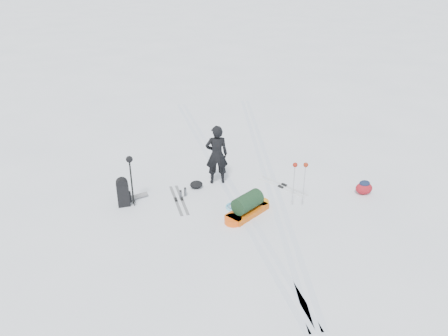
# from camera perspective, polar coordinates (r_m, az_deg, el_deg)

# --- Properties ---
(ground) EXTENTS (200.00, 200.00, 0.00)m
(ground) POSITION_cam_1_polar(r_m,az_deg,el_deg) (12.19, 1.68, -4.26)
(ground) COLOR white
(ground) RESTS_ON ground
(snow_hill_backdrop) EXTENTS (359.50, 192.00, 162.45)m
(snow_hill_backdrop) POSITION_cam_1_polar(r_m,az_deg,el_deg) (137.01, 19.80, -9.00)
(snow_hill_backdrop) COLOR white
(snow_hill_backdrop) RESTS_ON ground
(ski_tracks) EXTENTS (3.38, 17.97, 0.01)m
(ski_tracks) POSITION_cam_1_polar(r_m,az_deg,el_deg) (13.06, 3.47, -2.07)
(ski_tracks) COLOR silver
(ski_tracks) RESTS_ON ground
(skier) EXTENTS (0.69, 0.48, 1.81)m
(skier) POSITION_cam_1_polar(r_m,az_deg,el_deg) (12.74, -0.96, 1.73)
(skier) COLOR black
(skier) RESTS_ON ground
(pulk_sled) EXTENTS (1.54, 1.30, 0.60)m
(pulk_sled) POSITION_cam_1_polar(r_m,az_deg,el_deg) (11.47, 3.08, -5.06)
(pulk_sled) COLOR #C8530B
(pulk_sled) RESTS_ON ground
(expedition_rucksack) EXTENTS (0.83, 0.59, 0.82)m
(expedition_rucksack) POSITION_cam_1_polar(r_m,az_deg,el_deg) (12.11, -12.81, -3.11)
(expedition_rucksack) COLOR black
(expedition_rucksack) RESTS_ON ground
(ski_poles_black) EXTENTS (0.18, 0.21, 1.47)m
(ski_poles_black) POSITION_cam_1_polar(r_m,az_deg,el_deg) (11.66, -12.19, 0.33)
(ski_poles_black) COLOR black
(ski_poles_black) RESTS_ON ground
(ski_poles_silver) EXTENTS (0.40, 0.18, 1.28)m
(ski_poles_silver) POSITION_cam_1_polar(r_m,az_deg,el_deg) (11.64, 9.90, -0.24)
(ski_poles_silver) COLOR #B3B5BB
(ski_poles_silver) RESTS_ON ground
(touring_skis_grey) EXTENTS (0.41, 1.69, 0.06)m
(touring_skis_grey) POSITION_cam_1_polar(r_m,az_deg,el_deg) (12.26, -5.91, -4.15)
(touring_skis_grey) COLOR gray
(touring_skis_grey) RESTS_ON ground
(touring_skis_white) EXTENTS (1.17, 1.56, 0.06)m
(touring_skis_white) POSITION_cam_1_polar(r_m,az_deg,el_deg) (12.99, 7.63, -2.40)
(touring_skis_white) COLOR silver
(touring_skis_white) RESTS_ON ground
(rope_coil) EXTENTS (0.51, 0.51, 0.06)m
(rope_coil) POSITION_cam_1_polar(r_m,az_deg,el_deg) (11.86, 1.40, -5.03)
(rope_coil) COLOR #5EC5E4
(rope_coil) RESTS_ON ground
(small_daypack) EXTENTS (0.59, 0.52, 0.42)m
(small_daypack) POSITION_cam_1_polar(r_m,az_deg,el_deg) (13.05, 17.83, -2.43)
(small_daypack) COLOR maroon
(small_daypack) RESTS_ON ground
(thermos_pair) EXTENTS (0.22, 0.24, 0.29)m
(thermos_pair) POSITION_cam_1_polar(r_m,az_deg,el_deg) (12.31, -5.39, -3.34)
(thermos_pair) COLOR #56585D
(thermos_pair) RESTS_ON ground
(stuff_sack) EXTENTS (0.42, 0.35, 0.23)m
(stuff_sack) POSITION_cam_1_polar(r_m,az_deg,el_deg) (12.78, -3.64, -2.18)
(stuff_sack) COLOR black
(stuff_sack) RESTS_ON ground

